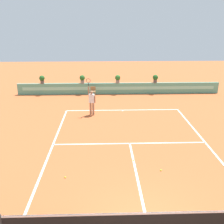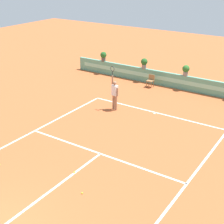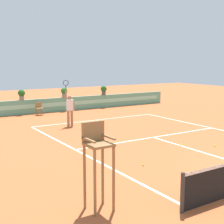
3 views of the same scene
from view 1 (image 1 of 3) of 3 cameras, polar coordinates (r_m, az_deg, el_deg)
name	(u,v)px [view 1 (image 1 of 3)]	position (r m, az deg, el deg)	size (l,w,h in m)	color
ground_plane	(130,147)	(13.67, 4.10, -7.69)	(60.00, 60.00, 0.00)	#B2562D
court_lines	(129,141)	(14.31, 3.81, -6.36)	(8.32, 11.94, 0.01)	white
net	(151,224)	(8.47, 8.63, -23.32)	(8.92, 0.10, 1.00)	#333333
back_wall_barrier	(119,88)	(23.23, 1.55, 5.23)	(18.00, 0.21, 1.00)	#599E84
ball_kid_chair	(93,91)	(22.51, -4.22, 4.65)	(0.44, 0.44, 0.85)	olive
tennis_player	(92,100)	(17.84, -4.51, 2.56)	(0.61, 0.30, 2.58)	#9E7051
tennis_ball_near_baseline	(65,177)	(11.35, -10.30, -13.99)	(0.07, 0.07, 0.07)	#CCE033
tennis_ball_mid_court	(133,160)	(12.41, 4.75, -10.56)	(0.07, 0.07, 0.07)	#CCE033
tennis_ball_by_sideline	(161,170)	(11.83, 10.73, -12.51)	(0.07, 0.07, 0.07)	#CCE033
potted_plant_far_left	(42,79)	(23.61, -15.20, 7.06)	(0.48, 0.48, 0.72)	#514C47
potted_plant_right	(155,78)	(23.44, 9.55, 7.38)	(0.48, 0.48, 0.72)	#514C47
potted_plant_centre	(118,78)	(23.02, 1.27, 7.43)	(0.48, 0.48, 0.72)	gray
potted_plant_left	(82,79)	(23.06, -6.58, 7.33)	(0.48, 0.48, 0.72)	gray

